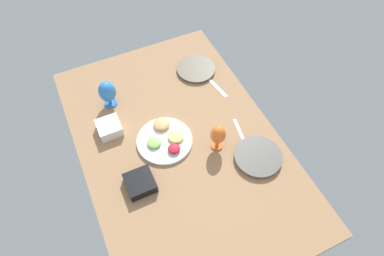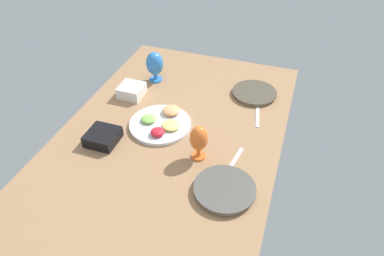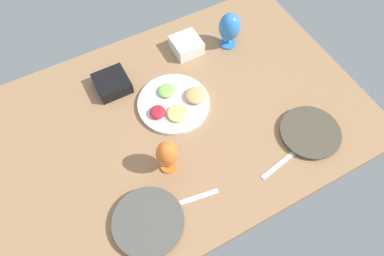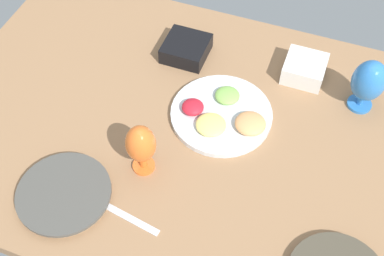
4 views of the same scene
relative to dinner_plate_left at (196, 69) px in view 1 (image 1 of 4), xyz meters
The scene contains 10 objects.
ground_plane 55.67cm from the dinner_plate_left, 34.76° to the right, with size 160.00×104.00×4.00cm, color #99704C.
dinner_plate_left is the anchor object (origin of this frame).
dinner_plate_right 72.00cm from the dinner_plate_left, ahead, with size 25.15×25.15×2.65cm.
fruit_platter 56.11cm from the dinner_plate_left, 42.75° to the right, with size 30.38×30.38×4.83cm.
hurricane_glass_blue 58.18cm from the dinner_plate_left, 86.39° to the right, with size 9.91×9.91×17.73cm.
hurricane_glass_orange 58.64cm from the dinner_plate_left, 14.08° to the right, with size 8.16×8.16×17.07cm.
square_bowl_black 84.92cm from the dinner_plate_left, 44.34° to the right, with size 13.91×13.91×5.48cm.
square_bowl_white 67.30cm from the dinner_plate_left, 70.56° to the right, with size 12.57×12.57×6.27cm.
fork_by_left_plate 19.46cm from the dinner_plate_left, 15.97° to the left, with size 18.00×1.80×0.60cm, color silver.
fork_by_right_plate 53.49cm from the dinner_plate_left, ahead, with size 18.00×1.80×0.60cm, color silver.
Camera 1 is at (92.35, -35.25, 154.74)cm, focal length 31.53 mm.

